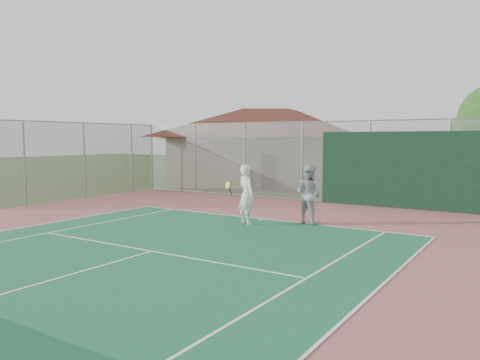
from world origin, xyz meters
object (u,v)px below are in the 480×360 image
at_px(bleachers, 232,176).
at_px(player_grey_back, 309,195).
at_px(clubhouse, 272,139).
at_px(player_white_front, 246,195).

height_order(bleachers, player_grey_back, player_grey_back).
height_order(clubhouse, player_white_front, clubhouse).
relative_size(clubhouse, bleachers, 4.28).
bearing_deg(player_grey_back, player_white_front, 49.44).
xyz_separation_m(clubhouse, player_white_front, (6.32, -13.16, -1.80)).
bearing_deg(player_white_front, clubhouse, -40.24).
xyz_separation_m(clubhouse, bleachers, (-0.74, -3.43, -2.15)).
relative_size(clubhouse, player_grey_back, 7.83).
bearing_deg(bleachers, player_white_front, -68.98).
relative_size(bleachers, player_grey_back, 1.83).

